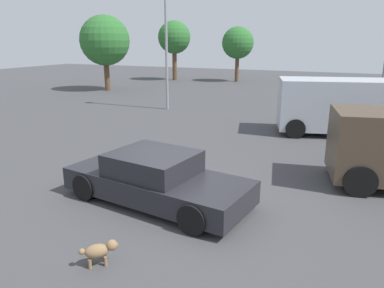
{
  "coord_description": "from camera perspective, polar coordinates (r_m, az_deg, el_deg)",
  "views": [
    {
      "loc": [
        3.65,
        -7.21,
        3.7
      ],
      "look_at": [
        -0.39,
        1.75,
        0.9
      ],
      "focal_mm": 34.19,
      "sensor_mm": 36.0,
      "label": 1
    }
  ],
  "objects": [
    {
      "name": "van_white",
      "position": [
        15.98,
        23.11,
        5.61
      ],
      "size": [
        5.7,
        3.41,
        2.21
      ],
      "rotation": [
        0.0,
        0.0,
        0.26
      ],
      "color": "#B2B7C1",
      "rests_on": "ground_plane"
    },
    {
      "name": "dog",
      "position": [
        6.62,
        -14.2,
        -15.78
      ],
      "size": [
        0.51,
        0.49,
        0.43
      ],
      "rotation": [
        0.0,
        0.0,
        0.74
      ],
      "color": "olive",
      "rests_on": "ground_plane"
    },
    {
      "name": "tree_far_right",
      "position": [
        35.59,
        -2.79,
        16.23
      ],
      "size": [
        3.03,
        3.03,
        5.49
      ],
      "color": "brown",
      "rests_on": "ground_plane"
    },
    {
      "name": "light_post_near",
      "position": [
        20.17,
        -4.11,
        19.18
      ],
      "size": [
        0.44,
        0.44,
        7.31
      ],
      "color": "gray",
      "rests_on": "ground_plane"
    },
    {
      "name": "tree_back_center",
      "position": [
        28.77,
        -13.45,
        15.41
      ],
      "size": [
        3.66,
        3.66,
        5.51
      ],
      "color": "brown",
      "rests_on": "ground_plane"
    },
    {
      "name": "tree_back_right",
      "position": [
        34.51,
        7.15,
        15.36
      ],
      "size": [
        2.86,
        2.86,
        4.91
      ],
      "color": "brown",
      "rests_on": "ground_plane"
    },
    {
      "name": "ground_plane",
      "position": [
        8.89,
        -2.39,
        -8.7
      ],
      "size": [
        80.0,
        80.0,
        0.0
      ],
      "primitive_type": "plane",
      "color": "#424244"
    },
    {
      "name": "sedan_foreground",
      "position": [
        8.65,
        -5.63,
        -5.49
      ],
      "size": [
        4.64,
        2.38,
        1.2
      ],
      "rotation": [
        0.0,
        0.0,
        -0.14
      ],
      "color": "#232328",
      "rests_on": "ground_plane"
    }
  ]
}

